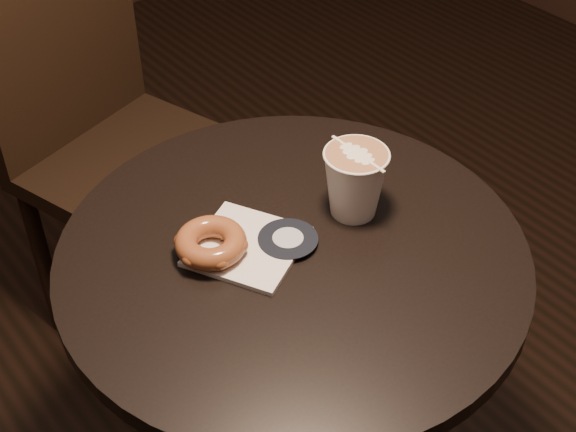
{
  "coord_description": "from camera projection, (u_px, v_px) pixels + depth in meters",
  "views": [
    {
      "loc": [
        -0.54,
        -0.67,
        1.56
      ],
      "look_at": [
        0.01,
        0.03,
        0.79
      ],
      "focal_mm": 50.0,
      "sensor_mm": 36.0,
      "label": 1
    }
  ],
  "objects": [
    {
      "name": "latte_cup",
      "position": [
        355.0,
        183.0,
        1.21
      ],
      "size": [
        0.1,
        0.1,
        0.11
      ],
      "primitive_type": null,
      "color": "white",
      "rests_on": "cafe_table"
    },
    {
      "name": "chair",
      "position": [
        100.0,
        108.0,
        1.74
      ],
      "size": [
        0.53,
        0.53,
        1.07
      ],
      "rotation": [
        0.0,
        0.0,
        0.3
      ],
      "color": "black",
      "rests_on": "ground"
    },
    {
      "name": "pastry_bag",
      "position": [
        247.0,
        246.0,
        1.18
      ],
      "size": [
        0.2,
        0.2,
        0.01
      ],
      "primitive_type": "cube",
      "rotation": [
        0.0,
        0.0,
        0.48
      ],
      "color": "white",
      "rests_on": "cafe_table"
    },
    {
      "name": "cafe_table",
      "position": [
        292.0,
        337.0,
        1.31
      ],
      "size": [
        0.7,
        0.7,
        0.75
      ],
      "color": "black",
      "rests_on": "ground"
    },
    {
      "name": "doughnut",
      "position": [
        211.0,
        243.0,
        1.15
      ],
      "size": [
        0.1,
        0.1,
        0.03
      ],
      "primitive_type": "torus",
      "color": "brown",
      "rests_on": "pastry_bag"
    }
  ]
}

